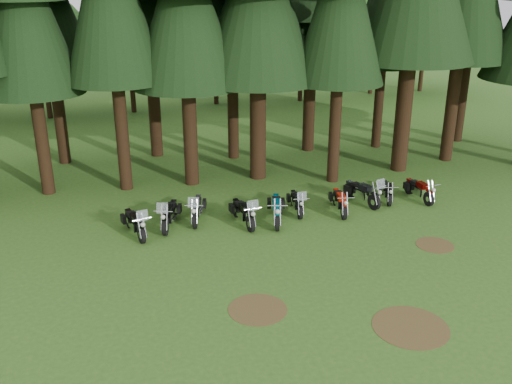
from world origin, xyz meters
TOP-DOWN VIEW (x-y plane):
  - ground at (0.00, 0.00)m, footprint 120.00×120.00m
  - decid_2 at (-10.43, 24.78)m, footprint 6.72×6.53m
  - decid_3 at (-4.71, 25.13)m, footprint 6.12×5.95m
  - decid_4 at (1.58, 26.32)m, footprint 5.93×5.76m
  - decid_5 at (8.29, 25.71)m, footprint 8.45×8.21m
  - decid_6 at (14.85, 27.01)m, footprint 7.06×6.86m
  - decid_7 at (19.46, 26.83)m, footprint 8.44×8.20m
  - dirt_patch_0 at (-3.00, -2.00)m, footprint 1.80×1.80m
  - dirt_patch_1 at (4.50, 0.50)m, footprint 1.40×1.40m
  - dirt_patch_2 at (1.00, -4.00)m, footprint 2.20×2.20m
  - motorcycle_0 at (-6.21, 4.22)m, footprint 0.82×2.26m
  - motorcycle_1 at (-4.83, 4.69)m, footprint 1.01×2.29m
  - motorcycle_2 at (-3.69, 5.01)m, footprint 0.84×2.26m
  - motorcycle_3 at (-1.95, 4.16)m, footprint 0.59×2.28m
  - motorcycle_4 at (-0.59, 4.06)m, footprint 0.77×2.38m
  - motorcycle_5 at (0.51, 4.77)m, footprint 0.51×2.06m
  - motorcycle_6 at (2.27, 4.33)m, footprint 0.51×2.16m
  - motorcycle_7 at (3.57, 4.96)m, footprint 0.94×2.32m
  - motorcycle_8 at (4.82, 5.06)m, footprint 0.72×1.89m
  - motorcycle_9 at (6.22, 4.75)m, footprint 0.37×2.13m

SIDE VIEW (x-z plane):
  - ground at x=0.00m, z-range 0.00..0.00m
  - dirt_patch_0 at x=-3.00m, z-range 0.00..0.01m
  - dirt_patch_1 at x=4.50m, z-range 0.00..0.01m
  - dirt_patch_2 at x=1.00m, z-range 0.00..0.01m
  - motorcycle_8 at x=4.82m, z-range 0.01..0.80m
  - motorcycle_5 at x=0.51m, z-range -0.21..1.08m
  - motorcycle_9 at x=6.22m, z-range 0.01..0.87m
  - motorcycle_6 at x=2.27m, z-range 0.01..0.89m
  - motorcycle_3 at x=-1.95m, z-range -0.24..1.19m
  - motorcycle_0 at x=-6.21m, z-range -0.24..1.19m
  - motorcycle_2 at x=-3.69m, z-range -0.24..1.19m
  - motorcycle_1 at x=-4.83m, z-range -0.24..1.22m
  - motorcycle_7 at x=3.57m, z-range -0.24..1.23m
  - motorcycle_4 at x=-0.59m, z-range 0.01..1.00m
  - decid_4 at x=1.58m, z-range 0.67..8.07m
  - decid_3 at x=-4.71m, z-range 0.69..8.34m
  - decid_2 at x=-10.43m, z-range 0.76..9.15m
  - decid_6 at x=14.85m, z-range 0.79..9.61m
  - decid_7 at x=19.46m, z-range 0.95..11.50m
  - decid_5 at x=8.29m, z-range 0.95..11.51m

